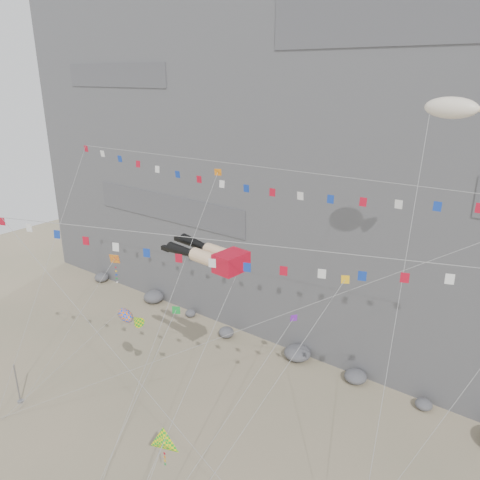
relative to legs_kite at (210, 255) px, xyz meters
The scene contains 15 objects.
ground 15.31m from the legs_kite, 81.67° to the right, with size 120.00×120.00×0.00m, color #9D886C.
cliff 28.76m from the legs_kite, 88.34° to the left, with size 80.00×28.00×50.00m, color slate.
talus_boulders 18.07m from the legs_kite, 86.21° to the left, with size 60.00×3.00×1.20m, color #5A5A5F, non-canonical shape.
anchor_pole_left 20.83m from the legs_kite, 151.93° to the right, with size 0.12×0.12×3.68m, color gray.
legs_kite is the anchor object (origin of this frame).
flag_banner_upper 6.97m from the legs_kite, 69.30° to the left, with size 36.64×15.06×28.99m.
flag_banner_lower 5.66m from the legs_kite, 36.26° to the right, with size 30.50×10.91×19.68m.
harlequin_kite 9.40m from the legs_kite, behind, with size 5.70×8.24×15.03m.
fish_windsock 8.92m from the legs_kite, 157.00° to the right, with size 9.23×8.30×13.56m.
delta_kite 12.23m from the legs_kite, 71.51° to the right, with size 2.58×6.63×8.04m.
blimp_windsock 17.34m from the legs_kite, 25.24° to the left, with size 4.14×13.81×27.54m.
small_kite_a 6.41m from the legs_kite, 124.08° to the left, with size 3.23×17.14×25.33m.
small_kite_b 7.43m from the legs_kite, ahead, with size 4.05×11.58×16.51m.
small_kite_c 4.64m from the legs_kite, 92.90° to the right, with size 1.16×9.45×14.40m.
small_kite_d 9.11m from the legs_kite, 16.21° to the left, with size 4.58×16.12×21.09m.
Camera 1 is at (18.88, -17.53, 26.13)m, focal length 35.00 mm.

